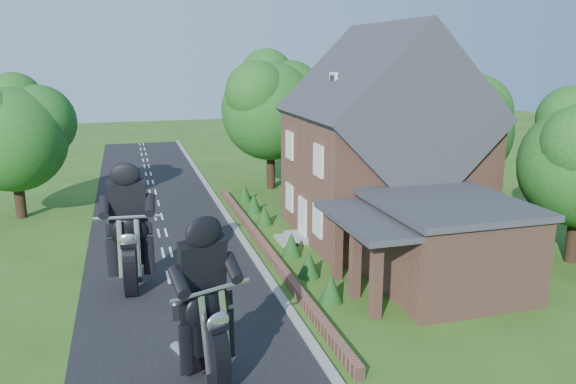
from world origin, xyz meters
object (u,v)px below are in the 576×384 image
object	(u,v)px
motorcycle_follow	(132,272)
house	(382,148)
annex	(442,243)
motorcycle_lead	(206,361)
garden_wall	(264,247)

from	to	relation	value
motorcycle_follow	house	bearing A→B (deg)	-156.51
house	annex	distance (m)	7.30
house	motorcycle_follow	distance (m)	13.15
motorcycle_lead	garden_wall	bearing A→B (deg)	-133.81
house	motorcycle_lead	bearing A→B (deg)	-133.09
house	motorcycle_lead	world-z (taller)	house
garden_wall	house	bearing A→B (deg)	9.17
garden_wall	motorcycle_follow	size ratio (longest dim) A/B	13.78
annex	motorcycle_follow	distance (m)	11.83
annex	motorcycle_lead	world-z (taller)	annex
garden_wall	motorcycle_follow	distance (m)	6.54
annex	motorcycle_follow	size ratio (longest dim) A/B	4.41
motorcycle_follow	annex	bearing A→B (deg)	171.27
house	annex	xyz separation A→B (m)	(-0.62, -6.80, -2.58)
annex	motorcycle_follow	bearing A→B (deg)	165.66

